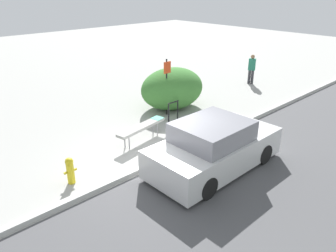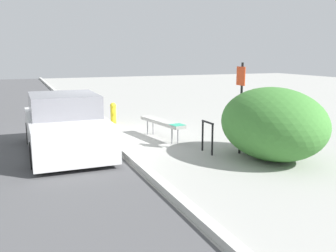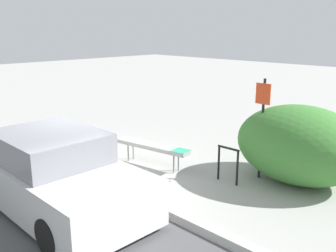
% 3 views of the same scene
% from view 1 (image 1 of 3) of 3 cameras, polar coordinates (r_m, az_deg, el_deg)
% --- Properties ---
extents(ground_plane, '(60.00, 60.00, 0.00)m').
position_cam_1_polar(ground_plane, '(9.97, -1.67, -6.37)').
color(ground_plane, '#9E9E99').
extents(curb, '(60.00, 0.20, 0.13)m').
position_cam_1_polar(curb, '(9.93, -1.67, -6.04)').
color(curb, '#B7B7B2').
rests_on(curb, ground_plane).
extents(bench, '(2.09, 0.69, 0.57)m').
position_cam_1_polar(bench, '(11.13, -4.60, -0.18)').
color(bench, gray).
rests_on(bench, ground_plane).
extents(bike_rack, '(0.55, 0.06, 0.83)m').
position_cam_1_polar(bike_rack, '(12.65, 0.91, 2.88)').
color(bike_rack, black).
rests_on(bike_rack, ground_plane).
extents(sign_post, '(0.36, 0.08, 2.30)m').
position_cam_1_polar(sign_post, '(13.11, -0.21, 7.69)').
color(sign_post, black).
rests_on(sign_post, ground_plane).
extents(fire_hydrant, '(0.36, 0.22, 0.77)m').
position_cam_1_polar(fire_hydrant, '(9.19, -16.68, -7.30)').
color(fire_hydrant, gold).
rests_on(fire_hydrant, ground_plane).
extents(shrub_hedge, '(2.92, 2.25, 1.74)m').
position_cam_1_polar(shrub_hedge, '(14.04, 0.75, 6.57)').
color(shrub_hedge, '#3D7A33').
rests_on(shrub_hedge, ground_plane).
extents(pedestrian, '(0.33, 0.40, 1.56)m').
position_cam_1_polar(pedestrian, '(18.19, 14.36, 9.70)').
color(pedestrian, '#333338').
rests_on(pedestrian, ground_plane).
extents(parked_car_near, '(4.16, 1.90, 1.49)m').
position_cam_1_polar(parked_car_near, '(9.47, 8.05, -3.70)').
color(parked_car_near, black).
rests_on(parked_car_near, ground_plane).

